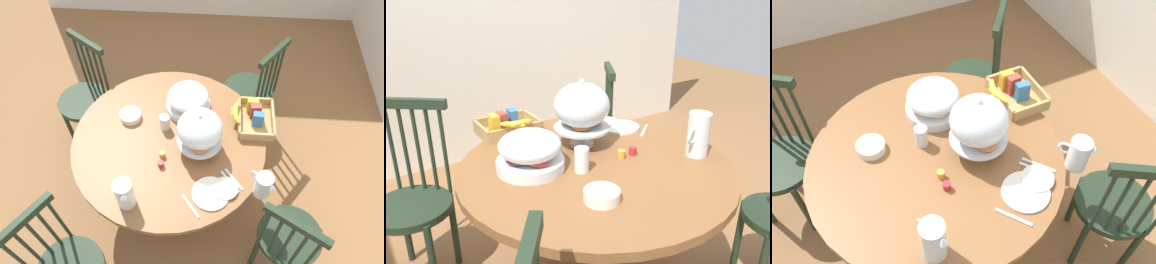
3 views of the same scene
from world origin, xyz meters
TOP-DOWN VIEW (x-y plane):
  - ground_plane at (0.00, 0.00)m, footprint 10.00×10.00m
  - dining_table at (-0.03, -0.06)m, footprint 1.25×1.25m
  - windsor_chair_near_window at (-0.58, -0.80)m, footprint 0.46×0.46m
  - windsor_chair_facing_door at (0.46, 0.72)m, footprint 0.46×0.46m
  - windsor_chair_far_side at (-0.75, 0.52)m, footprint 0.47×0.46m
  - pastry_stand_with_dome at (0.02, 0.14)m, footprint 0.28×0.28m
  - fruit_platter_covered at (-0.31, 0.04)m, footprint 0.30×0.30m
  - orange_juice_pitcher at (0.42, -0.25)m, footprint 0.18×0.10m
  - milk_pitcher at (0.30, 0.52)m, footprint 0.15×0.13m
  - cereal_basket at (-0.23, 0.48)m, footprint 0.32×0.30m
  - china_plate_large at (0.33, 0.22)m, footprint 0.22×0.22m
  - china_plate_small at (0.30, 0.31)m, footprint 0.15×0.15m
  - cereal_bowl at (-0.20, -0.33)m, footprint 0.14×0.14m
  - drinking_glass at (-0.13, -0.09)m, footprint 0.06×0.06m
  - jam_jar_strawberry at (0.17, -0.09)m, footprint 0.04×0.04m
  - jam_jar_apricot at (0.10, -0.09)m, footprint 0.04×0.04m
  - table_knife at (0.25, 0.33)m, footprint 0.14×0.12m
  - dinner_fork at (0.23, 0.36)m, footprint 0.14×0.12m
  - soup_spoon at (0.42, 0.11)m, footprint 0.14×0.12m

SIDE VIEW (x-z plane):
  - ground_plane at x=0.00m, z-range 0.00..0.00m
  - windsor_chair_near_window at x=-0.58m, z-range -0.03..0.94m
  - windsor_chair_facing_door at x=0.46m, z-range -0.03..0.94m
  - windsor_chair_far_side at x=-0.75m, z-range -0.03..0.94m
  - dining_table at x=-0.03m, z-range 0.17..0.91m
  - table_knife at x=0.25m, z-range 0.74..0.75m
  - dinner_fork at x=0.23m, z-range 0.74..0.75m
  - soup_spoon at x=0.42m, z-range 0.74..0.75m
  - china_plate_large at x=0.33m, z-range 0.74..0.75m
  - china_plate_small at x=0.30m, z-range 0.75..0.76m
  - jam_jar_strawberry at x=0.17m, z-range 0.74..0.78m
  - jam_jar_apricot at x=0.10m, z-range 0.74..0.78m
  - cereal_bowl at x=-0.20m, z-range 0.74..0.78m
  - cereal_basket at x=-0.23m, z-range 0.72..0.85m
  - drinking_glass at x=-0.13m, z-range 0.74..0.85m
  - milk_pitcher at x=0.30m, z-range 0.73..0.90m
  - fruit_platter_covered at x=-0.31m, z-range 0.74..0.92m
  - orange_juice_pitcher at x=0.42m, z-range 0.73..0.94m
  - pastry_stand_with_dome at x=0.02m, z-range 0.77..1.11m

